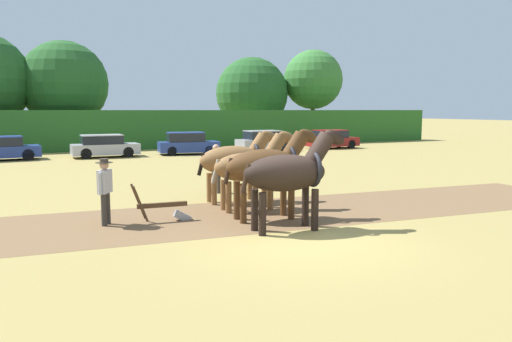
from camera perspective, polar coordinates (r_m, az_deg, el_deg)
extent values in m
plane|color=#998447|center=(11.50, 5.30, -7.85)|extent=(240.00, 240.00, 0.00)
cube|color=brown|center=(13.31, -20.08, -6.19)|extent=(32.45, 6.70, 0.01)
cube|color=#286023|center=(38.43, -16.75, 4.50)|extent=(59.13, 1.89, 2.92)
cylinder|color=brown|center=(42.60, -20.86, 4.67)|extent=(0.44, 0.44, 3.09)
sphere|color=#235623|center=(42.62, -21.06, 9.25)|extent=(6.77, 6.77, 6.77)
cylinder|color=brown|center=(49.38, -0.47, 5.09)|extent=(0.44, 0.44, 2.58)
sphere|color=#235623|center=(49.38, -0.48, 8.84)|extent=(7.05, 7.05, 7.05)
cylinder|color=#423323|center=(50.82, 6.49, 6.08)|extent=(0.44, 0.44, 4.33)
sphere|color=#387533|center=(50.91, 6.55, 10.34)|extent=(5.88, 5.88, 5.88)
ellipsoid|color=black|center=(12.08, 3.33, -0.22)|extent=(2.19, 1.10, 0.90)
cylinder|color=black|center=(12.75, 5.66, -4.02)|extent=(0.18, 0.18, 1.02)
cylinder|color=black|center=(12.30, 6.74, -4.44)|extent=(0.18, 0.18, 1.02)
cylinder|color=black|center=(12.21, -0.16, -4.48)|extent=(0.18, 0.18, 1.02)
cylinder|color=black|center=(11.73, 0.74, -4.95)|extent=(0.18, 0.18, 1.02)
cylinder|color=black|center=(12.43, 7.15, 2.33)|extent=(0.87, 0.49, 0.95)
ellipsoid|color=black|center=(12.62, 8.96, 3.82)|extent=(0.70, 0.31, 0.54)
cube|color=black|center=(12.51, 7.96, 3.23)|extent=(0.45, 0.11, 0.60)
cylinder|color=black|center=(11.72, -1.17, -0.90)|extent=(0.31, 0.14, 0.71)
torus|color=black|center=(12.40, 6.47, 0.26)|extent=(0.18, 0.92, 0.91)
ellipsoid|color=#513319|center=(13.33, 0.93, 0.57)|extent=(2.18, 1.11, 0.91)
cylinder|color=#513319|center=(13.97, 3.14, -2.99)|extent=(0.18, 0.18, 1.04)
cylinder|color=#513319|center=(13.50, 4.05, -3.35)|extent=(0.18, 0.18, 1.04)
cylinder|color=#513319|center=(13.47, -2.21, -3.35)|extent=(0.18, 0.18, 1.04)
cylinder|color=#513319|center=(12.98, -1.47, -3.75)|extent=(0.18, 0.18, 1.04)
cylinder|color=#513319|center=(13.64, 4.45, 2.76)|extent=(0.83, 0.49, 0.89)
ellipsoid|color=#513319|center=(13.80, 5.99, 4.00)|extent=(0.70, 0.31, 0.54)
cube|color=black|center=(13.71, 5.14, 3.59)|extent=(0.41, 0.11, 0.55)
cylinder|color=black|center=(13.00, -3.18, -0.03)|extent=(0.31, 0.14, 0.71)
torus|color=black|center=(13.61, 3.83, 0.99)|extent=(0.18, 0.93, 0.92)
ellipsoid|color=brown|center=(14.61, -1.06, 0.47)|extent=(2.06, 1.03, 0.84)
cylinder|color=brown|center=(15.18, 0.94, -2.44)|extent=(0.18, 0.18, 0.90)
cylinder|color=brown|center=(14.74, 1.65, -2.73)|extent=(0.18, 0.18, 0.90)
cylinder|color=brown|center=(14.76, -3.75, -2.73)|extent=(0.18, 0.18, 0.90)
cylinder|color=brown|center=(14.30, -3.17, -3.04)|extent=(0.18, 0.18, 0.90)
cylinder|color=brown|center=(14.87, 2.02, 2.57)|extent=(0.86, 0.46, 0.95)
ellipsoid|color=brown|center=(15.03, 3.61, 3.84)|extent=(0.70, 0.31, 0.54)
cube|color=gray|center=(14.94, 2.73, 3.27)|extent=(0.46, 0.11, 0.61)
cylinder|color=gray|center=(14.33, -4.63, -0.04)|extent=(0.31, 0.14, 0.71)
torus|color=black|center=(14.86, 1.48, 0.83)|extent=(0.17, 0.87, 0.86)
ellipsoid|color=brown|center=(15.89, -2.73, 1.24)|extent=(2.20, 1.12, 0.92)
cylinder|color=brown|center=(16.48, -0.71, -1.63)|extent=(0.18, 0.18, 0.94)
cylinder|color=brown|center=(15.98, -0.05, -1.90)|extent=(0.18, 0.18, 0.94)
cylinder|color=brown|center=(16.06, -5.36, -1.89)|extent=(0.18, 0.18, 0.94)
cylinder|color=brown|center=(15.55, -4.83, -2.17)|extent=(0.18, 0.18, 0.94)
cylinder|color=brown|center=(16.15, 0.32, 3.00)|extent=(0.80, 0.49, 0.84)
ellipsoid|color=brown|center=(16.28, 1.54, 3.96)|extent=(0.70, 0.31, 0.54)
cube|color=black|center=(16.20, 0.87, 3.70)|extent=(0.39, 0.11, 0.51)
cylinder|color=black|center=(15.62, -6.26, 0.75)|extent=(0.31, 0.14, 0.71)
torus|color=black|center=(16.13, -0.21, 1.59)|extent=(0.18, 0.94, 0.93)
cube|color=#4C331E|center=(13.41, -10.66, -3.83)|extent=(1.32, 0.20, 0.12)
cube|color=#939399|center=(13.58, -8.42, -5.15)|extent=(0.49, 0.24, 0.39)
cylinder|color=#4C331E|center=(13.50, -13.30, -3.39)|extent=(0.40, 0.09, 0.96)
cylinder|color=#4C331E|center=(13.11, -13.07, -3.69)|extent=(0.40, 0.09, 0.96)
cylinder|color=#38332D|center=(13.47, -16.60, -4.09)|extent=(0.14, 0.14, 0.84)
cylinder|color=#38332D|center=(13.27, -16.99, -4.27)|extent=(0.14, 0.14, 0.84)
cube|color=#B7B7BC|center=(13.25, -16.90, -1.14)|extent=(0.43, 0.52, 0.59)
sphere|color=tan|center=(13.20, -16.97, 0.64)|extent=(0.23, 0.23, 0.23)
cylinder|color=#B7B7BC|center=(13.52, -16.40, -1.07)|extent=(0.09, 0.09, 0.56)
cylinder|color=#B7B7BC|center=(13.00, -17.42, -1.42)|extent=(0.09, 0.09, 0.56)
cylinder|color=#42382D|center=(13.20, -16.98, 0.93)|extent=(0.43, 0.43, 0.02)
cylinder|color=#42382D|center=(13.19, -16.98, 1.15)|extent=(0.22, 0.22, 0.10)
cylinder|color=#38332D|center=(17.83, -4.84, -1.10)|extent=(0.14, 0.14, 0.87)
cylinder|color=#38332D|center=(17.68, -4.28, -1.16)|extent=(0.14, 0.14, 0.87)
cube|color=#3D5184|center=(17.67, -4.58, 1.27)|extent=(0.42, 0.54, 0.62)
sphere|color=tan|center=(17.63, -4.60, 2.68)|extent=(0.24, 0.24, 0.24)
cylinder|color=#3D5184|center=(17.87, -5.31, 1.26)|extent=(0.09, 0.09, 0.58)
cylinder|color=#3D5184|center=(17.47, -3.84, 1.14)|extent=(0.09, 0.09, 0.58)
cube|color=navy|center=(32.76, -26.83, 1.99)|extent=(4.00, 2.10, 0.65)
cube|color=black|center=(32.71, -27.22, 2.99)|extent=(2.45, 1.79, 0.52)
cube|color=navy|center=(32.69, -27.25, 3.50)|extent=(2.45, 1.79, 0.06)
cylinder|color=black|center=(33.63, -24.86, 1.91)|extent=(0.69, 0.28, 0.67)
cylinder|color=black|center=(32.09, -24.59, 1.71)|extent=(0.69, 0.28, 0.67)
cube|color=#A8A8B2|center=(32.53, -16.83, 2.41)|extent=(4.05, 1.72, 0.65)
cube|color=black|center=(32.46, -17.22, 3.43)|extent=(2.43, 1.55, 0.52)
cube|color=#A8A8B2|center=(32.45, -17.23, 3.94)|extent=(2.43, 1.55, 0.06)
cylinder|color=black|center=(33.48, -14.89, 2.29)|extent=(0.66, 0.22, 0.66)
cylinder|color=black|center=(32.03, -14.40, 2.11)|extent=(0.66, 0.22, 0.66)
cylinder|color=black|center=(33.11, -19.15, 2.09)|extent=(0.66, 0.22, 0.66)
cylinder|color=black|center=(31.65, -18.85, 1.89)|extent=(0.66, 0.22, 0.66)
cube|color=navy|center=(33.51, -7.71, 2.77)|extent=(4.12, 2.22, 0.68)
cube|color=black|center=(33.44, -8.06, 3.83)|extent=(2.54, 1.85, 0.57)
cube|color=navy|center=(33.43, -8.07, 4.37)|extent=(2.54, 1.85, 0.06)
cylinder|color=black|center=(34.50, -5.93, 2.58)|extent=(0.63, 0.30, 0.61)
cylinder|color=black|center=(33.03, -5.39, 2.39)|extent=(0.63, 0.30, 0.61)
cylinder|color=black|center=(34.09, -9.95, 2.46)|extent=(0.63, 0.30, 0.61)
cylinder|color=black|center=(32.59, -9.58, 2.26)|extent=(0.63, 0.30, 0.61)
cube|color=#9E9EA8|center=(35.87, 1.03, 3.13)|extent=(4.02, 1.79, 0.68)
cube|color=black|center=(35.75, 0.75, 4.11)|extent=(2.42, 1.60, 0.56)
cube|color=#9E9EA8|center=(35.73, 0.75, 4.61)|extent=(2.42, 1.60, 0.06)
cylinder|color=black|center=(37.13, 2.21, 2.95)|extent=(0.64, 0.23, 0.64)
cylinder|color=black|center=(35.80, 3.36, 2.79)|extent=(0.64, 0.23, 0.64)
cylinder|color=black|center=(36.03, -1.28, 2.83)|extent=(0.64, 0.23, 0.64)
cylinder|color=black|center=(34.66, -0.23, 2.67)|extent=(0.64, 0.23, 0.64)
cube|color=maroon|center=(38.78, 8.70, 3.33)|extent=(3.98, 1.96, 0.66)
cube|color=black|center=(38.63, 8.48, 4.20)|extent=(2.41, 1.72, 0.52)
cube|color=maroon|center=(38.62, 8.49, 4.63)|extent=(2.41, 1.72, 0.06)
cylinder|color=black|center=(40.15, 9.43, 3.19)|extent=(0.68, 0.25, 0.68)
cylinder|color=black|center=(38.89, 10.83, 3.04)|extent=(0.68, 0.25, 0.68)
cylinder|color=black|center=(38.74, 6.55, 3.10)|extent=(0.68, 0.25, 0.68)
cylinder|color=black|center=(37.44, 7.90, 2.95)|extent=(0.68, 0.25, 0.68)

